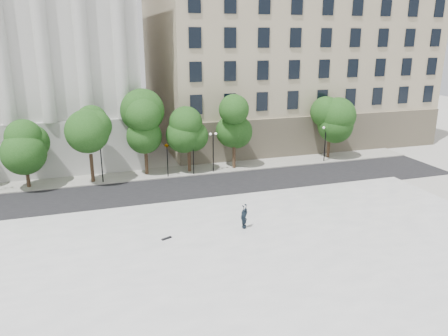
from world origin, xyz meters
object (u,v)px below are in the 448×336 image
(person_lying, at_px, (244,225))
(skateboard, at_px, (167,238))
(traffic_light_east, at_px, (193,142))
(traffic_light_west, at_px, (167,143))

(person_lying, bearing_deg, skateboard, 146.75)
(traffic_light_east, height_order, skateboard, traffic_light_east)
(traffic_light_east, xyz_separation_m, person_lying, (0.06, -15.53, -3.01))
(traffic_light_west, distance_m, traffic_light_east, 2.81)
(traffic_light_east, bearing_deg, skateboard, -110.68)
(traffic_light_west, height_order, traffic_light_east, traffic_light_west)
(person_lying, xyz_separation_m, skateboard, (-5.92, 0.00, -0.22))
(person_lying, distance_m, skateboard, 5.92)
(person_lying, relative_size, skateboard, 2.41)
(traffic_light_west, bearing_deg, person_lying, -79.52)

